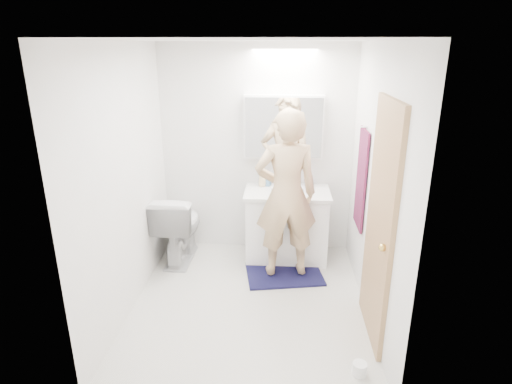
# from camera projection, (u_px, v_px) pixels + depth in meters

# --- Properties ---
(floor) EXTENTS (2.50, 2.50, 0.00)m
(floor) POSITION_uv_depth(u_px,v_px,m) (249.00, 302.00, 4.11)
(floor) COLOR silver
(floor) RESTS_ON ground
(ceiling) EXTENTS (2.50, 2.50, 0.00)m
(ceiling) POSITION_uv_depth(u_px,v_px,m) (248.00, 40.00, 3.32)
(ceiling) COLOR white
(ceiling) RESTS_ON floor
(wall_back) EXTENTS (2.50, 0.00, 2.50)m
(wall_back) POSITION_uv_depth(u_px,v_px,m) (257.00, 151.00, 4.89)
(wall_back) COLOR white
(wall_back) RESTS_ON floor
(wall_front) EXTENTS (2.50, 0.00, 2.50)m
(wall_front) POSITION_uv_depth(u_px,v_px,m) (233.00, 251.00, 2.54)
(wall_front) COLOR white
(wall_front) RESTS_ON floor
(wall_left) EXTENTS (0.00, 2.50, 2.50)m
(wall_left) POSITION_uv_depth(u_px,v_px,m) (126.00, 183.00, 3.78)
(wall_left) COLOR white
(wall_left) RESTS_ON floor
(wall_right) EXTENTS (0.00, 2.50, 2.50)m
(wall_right) POSITION_uv_depth(u_px,v_px,m) (376.00, 188.00, 3.65)
(wall_right) COLOR white
(wall_right) RESTS_ON floor
(vanity_cabinet) EXTENTS (0.90, 0.55, 0.78)m
(vanity_cabinet) POSITION_uv_depth(u_px,v_px,m) (286.00, 226.00, 4.87)
(vanity_cabinet) COLOR white
(vanity_cabinet) RESTS_ON floor
(countertop) EXTENTS (0.95, 0.58, 0.04)m
(countertop) POSITION_uv_depth(u_px,v_px,m) (287.00, 193.00, 4.74)
(countertop) COLOR white
(countertop) RESTS_ON vanity_cabinet
(sink_basin) EXTENTS (0.36, 0.36, 0.03)m
(sink_basin) POSITION_uv_depth(u_px,v_px,m) (287.00, 189.00, 4.75)
(sink_basin) COLOR white
(sink_basin) RESTS_ON countertop
(faucet) EXTENTS (0.02, 0.02, 0.16)m
(faucet) POSITION_uv_depth(u_px,v_px,m) (287.00, 178.00, 4.91)
(faucet) COLOR #B6B6BA
(faucet) RESTS_ON countertop
(medicine_cabinet) EXTENTS (0.88, 0.14, 0.70)m
(medicine_cabinet) POSITION_uv_depth(u_px,v_px,m) (283.00, 127.00, 4.71)
(medicine_cabinet) COLOR white
(medicine_cabinet) RESTS_ON wall_back
(mirror_panel) EXTENTS (0.84, 0.01, 0.66)m
(mirror_panel) POSITION_uv_depth(u_px,v_px,m) (283.00, 128.00, 4.63)
(mirror_panel) COLOR silver
(mirror_panel) RESTS_ON medicine_cabinet
(toilet) EXTENTS (0.48, 0.81, 0.81)m
(toilet) POSITION_uv_depth(u_px,v_px,m) (179.00, 226.00, 4.83)
(toilet) COLOR silver
(toilet) RESTS_ON floor
(bath_rug) EXTENTS (0.88, 0.68, 0.02)m
(bath_rug) POSITION_uv_depth(u_px,v_px,m) (284.00, 274.00, 4.60)
(bath_rug) COLOR #14153E
(bath_rug) RESTS_ON floor
(person) EXTENTS (0.70, 0.52, 1.76)m
(person) POSITION_uv_depth(u_px,v_px,m) (286.00, 195.00, 4.29)
(person) COLOR tan
(person) RESTS_ON bath_rug
(door) EXTENTS (0.04, 0.80, 2.00)m
(door) POSITION_uv_depth(u_px,v_px,m) (380.00, 225.00, 3.39)
(door) COLOR tan
(door) RESTS_ON wall_right
(door_knob) EXTENTS (0.06, 0.06, 0.06)m
(door_knob) POSITION_uv_depth(u_px,v_px,m) (382.00, 248.00, 3.13)
(door_knob) COLOR gold
(door_knob) RESTS_ON door
(towel) EXTENTS (0.02, 0.42, 1.00)m
(towel) POSITION_uv_depth(u_px,v_px,m) (361.00, 179.00, 4.20)
(towel) COLOR #181440
(towel) RESTS_ON wall_right
(towel_hook) EXTENTS (0.07, 0.02, 0.02)m
(towel_hook) POSITION_uv_depth(u_px,v_px,m) (364.00, 127.00, 4.03)
(towel_hook) COLOR silver
(towel_hook) RESTS_ON wall_right
(soap_bottle_a) EXTENTS (0.12, 0.12, 0.22)m
(soap_bottle_a) POSITION_uv_depth(u_px,v_px,m) (262.00, 177.00, 4.85)
(soap_bottle_a) COLOR beige
(soap_bottle_a) RESTS_ON countertop
(soap_bottle_b) EXTENTS (0.10, 0.10, 0.18)m
(soap_bottle_b) POSITION_uv_depth(u_px,v_px,m) (267.00, 178.00, 4.88)
(soap_bottle_b) COLOR #5082AC
(soap_bottle_b) RESTS_ON countertop
(toothbrush_cup) EXTENTS (0.11, 0.11, 0.09)m
(toothbrush_cup) POSITION_uv_depth(u_px,v_px,m) (308.00, 183.00, 4.85)
(toothbrush_cup) COLOR #444BCC
(toothbrush_cup) RESTS_ON countertop
(toilet_paper_roll) EXTENTS (0.11, 0.11, 0.10)m
(toilet_paper_roll) POSITION_uv_depth(u_px,v_px,m) (360.00, 369.00, 3.20)
(toilet_paper_roll) COLOR white
(toilet_paper_roll) RESTS_ON floor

